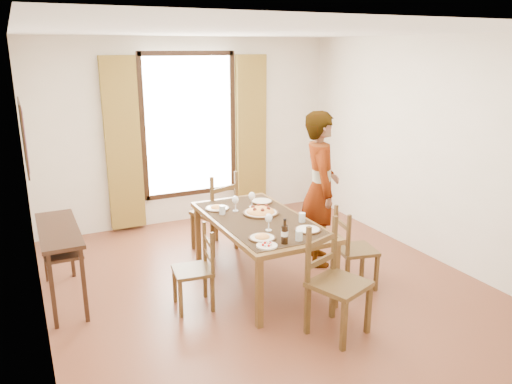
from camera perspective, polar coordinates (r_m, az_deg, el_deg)
name	(u,v)px	position (r m, az deg, el deg)	size (l,w,h in m)	color
ground	(264,284)	(5.67, 0.94, -10.51)	(5.00, 5.00, 0.00)	#5C2B1C
room_shell	(259,147)	(5.28, 0.34, 5.20)	(4.60, 5.10, 2.74)	silver
console_table	(59,239)	(5.45, -21.56, -4.98)	(0.38, 1.20, 0.80)	#331C11
dining_table	(260,224)	(5.46, 0.44, -3.69)	(0.97, 1.82, 0.76)	brown
chair_west	(196,271)	(5.10, -6.91, -8.94)	(0.41, 0.41, 0.84)	#523C1B
chair_north	(216,214)	(6.43, -4.60, -2.54)	(0.59, 0.59, 1.05)	#523C1B
chair_south	(336,284)	(4.65, 9.09, -10.32)	(0.59, 0.59, 1.05)	#523C1B
chair_east	(353,251)	(5.57, 11.05, -6.61)	(0.47, 0.47, 0.90)	#523C1B
man	(320,189)	(5.99, 7.35, 0.38)	(0.68, 0.80, 1.86)	#94959D
plate_sw	(262,236)	(4.86, 0.71, -5.10)	(0.27, 0.27, 0.05)	silver
plate_se	(308,228)	(5.10, 5.96, -4.13)	(0.27, 0.27, 0.05)	silver
plate_nw	(217,207)	(5.76, -4.45, -1.71)	(0.27, 0.27, 0.05)	silver
plate_ne	(262,200)	(6.00, 0.64, -0.93)	(0.27, 0.27, 0.05)	silver
pasta_platter	(261,210)	(5.56, 0.53, -2.05)	(0.40, 0.40, 0.10)	#C04518
caprese_plate	(267,245)	(4.69, 1.25, -6.03)	(0.20, 0.20, 0.04)	silver
wine_glass_a	(269,222)	(5.06, 1.46, -3.44)	(0.08, 0.08, 0.18)	white
wine_glass_b	(252,199)	(5.80, -0.47, -0.86)	(0.08, 0.08, 0.18)	white
wine_glass_c	(235,203)	(5.66, -2.37, -1.31)	(0.08, 0.08, 0.18)	white
tumbler_a	(302,217)	(5.34, 5.29, -2.91)	(0.07, 0.07, 0.10)	silver
tumbler_b	(222,210)	(5.58, -3.87, -2.04)	(0.07, 0.07, 0.10)	silver
tumbler_c	(299,235)	(4.84, 4.94, -4.97)	(0.07, 0.07, 0.10)	silver
wine_bottle	(285,231)	(4.73, 3.30, -4.48)	(0.07, 0.07, 0.25)	black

